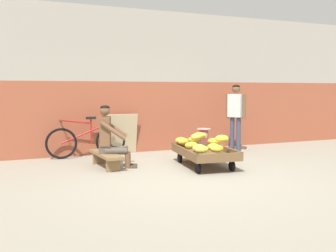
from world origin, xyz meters
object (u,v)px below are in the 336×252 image
Objects in this scene: plastic_crate at (204,149)px; weighing_scale at (204,135)px; bicycle_near_left at (86,141)px; vendor_seated at (110,137)px; low_bench at (106,157)px; banana_cart at (204,154)px; sign_board at (122,134)px; customer_adult at (236,110)px.

weighing_scale is (0.00, -0.00, 0.30)m from plastic_crate.
plastic_crate is 2.49m from bicycle_near_left.
bicycle_near_left is at bearing 101.31° from vendor_seated.
low_bench is 0.38m from vendor_seated.
banana_cart is 5.06× the size of weighing_scale.
vendor_seated is at bearing -112.81° from sign_board.
sign_board is at bearing 63.79° from low_bench.
customer_adult is (0.92, 0.21, 0.50)m from weighing_scale.
plastic_crate reaches higher than low_bench.
low_bench is 2.26m from weighing_scale.
customer_adult is (3.28, -0.55, 0.60)m from bicycle_near_left.
low_bench is at bearing 160.63° from banana_cart.
sign_board is 2.63m from customer_adult.
customer_adult reaches higher than sign_board.
vendor_seated reaches higher than low_bench.
bicycle_near_left is at bearing 162.12° from weighing_scale.
low_bench is 1.50m from sign_board.
customer_adult is at bearing 12.95° from weighing_scale.
vendor_seated reaches higher than sign_board.
customer_adult reaches higher than plastic_crate.
plastic_crate is 0.30m from weighing_scale.
weighing_scale is 1.82m from sign_board.
banana_cart is at bearing -116.61° from plastic_crate.
vendor_seated reaches higher than banana_cart.
customer_adult is (3.05, 0.63, 0.38)m from vendor_seated.
plastic_crate is 1.24m from customer_adult.
bicycle_near_left is at bearing 170.45° from customer_adult.
vendor_seated is at bearing -168.83° from plastic_crate.
vendor_seated is 0.75× the size of customer_adult.
bicycle_near_left is 0.83m from sign_board.
weighing_scale is 0.34× the size of sign_board.
plastic_crate is at bearing 11.17° from vendor_seated.
customer_adult is (1.42, 1.20, 0.71)m from banana_cart.
weighing_scale is at bearing -30.98° from sign_board.
vendor_seated is (0.08, -0.03, 0.37)m from low_bench.
weighing_scale is at bearing 11.14° from vendor_seated.
low_bench is at bearing 161.75° from vendor_seated.
customer_adult is at bearing 11.69° from vendor_seated.
bicycle_near_left is at bearing 136.73° from banana_cart.
vendor_seated reaches higher than bicycle_near_left.
sign_board reaches higher than low_bench.
low_bench is 3.27m from customer_adult.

